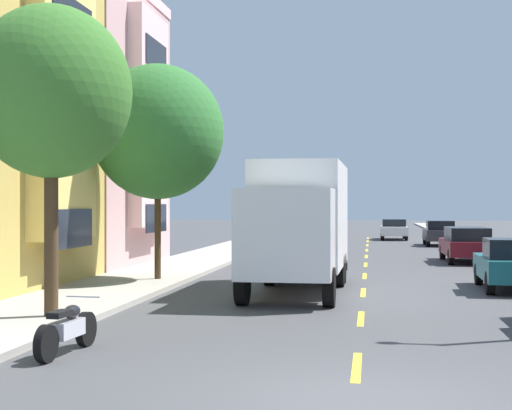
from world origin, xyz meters
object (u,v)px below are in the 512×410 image
Objects in this scene: parked_wagon_champagne at (280,238)px; delivery_box_truck at (300,220)px; street_tree_second at (158,132)px; parked_hatchback_teal at (512,264)px; parked_wagon_burgundy at (466,243)px; moving_white_sedan at (394,229)px; parked_sedan_forest at (292,234)px; street_tree_nearest at (51,93)px; parked_pickup_red at (309,226)px; parked_hatchback_charcoal at (440,233)px; parked_motorcycle at (67,329)px.

delivery_box_truck is at bearing -81.32° from parked_wagon_champagne.
street_tree_second reaches higher than parked_hatchback_teal.
parked_wagon_burgundy is (10.63, 10.33, -3.94)m from street_tree_second.
moving_white_sedan is at bearing 94.36° from parked_hatchback_teal.
parked_sedan_forest is at bearing 90.70° from parked_wagon_champagne.
street_tree_second reaches higher than street_tree_nearest.
parked_hatchback_charcoal is at bearing -48.93° from parked_pickup_red.
moving_white_sedan is (3.60, 32.80, -1.29)m from delivery_box_truck.
street_tree_second is (0.00, 8.14, -0.07)m from street_tree_nearest.
street_tree_second is at bearing -98.32° from parked_wagon_champagne.
parked_motorcycle is at bearing -98.75° from moving_white_sedan.
moving_white_sedan is (6.11, -2.16, -0.08)m from parked_pickup_red.
parked_sedan_forest is 32.67m from parked_motorcycle.
street_tree_second is 21.83m from parked_sedan_forest.
parked_wagon_burgundy is 1.05× the size of parked_sedan_forest.
parked_hatchback_teal is at bearing -85.64° from moving_white_sedan.
parked_hatchback_teal is at bearing -90.03° from parked_wagon_burgundy.
parked_wagon_champagne is 1.18× the size of parked_hatchback_charcoal.
delivery_box_truck is 1.75× the size of parked_sedan_forest.
delivery_box_truck is at bearing -116.90° from parked_wagon_burgundy.
parked_hatchback_teal is 31.83m from moving_white_sedan.
delivery_box_truck reaches higher than parked_wagon_champagne.
parked_sedan_forest is (-8.57, 11.03, -0.05)m from parked_wagon_burgundy.
parked_wagon_champagne and parked_hatchback_charcoal have the same top height.
delivery_box_truck is 1.47× the size of parked_pickup_red.
parked_wagon_champagne is 12.37m from parked_hatchback_charcoal.
parked_pickup_red is at bearing 90.16° from parked_wagon_champagne.
street_tree_second is 26.19m from parked_hatchback_charcoal.
parked_wagon_champagne is (2.14, 14.62, -3.94)m from street_tree_second.
parked_wagon_champagne is at bearing 119.34° from parked_hatchback_teal.
parked_wagon_champagne is (2.14, 22.75, -4.01)m from street_tree_nearest.
street_tree_nearest reaches higher than parked_wagon_champagne.
street_tree_second is 15.34m from parked_wagon_burgundy.
street_tree_nearest is 3.17× the size of parked_motorcycle.
parked_wagon_champagne is at bearing -133.54° from parked_hatchback_charcoal.
parked_hatchback_charcoal reaches higher than parked_sedan_forest.
parked_pickup_red reaches higher than parked_wagon_burgundy.
delivery_box_truck is at bearing -85.88° from parked_pickup_red.
parked_pickup_red is 13.05m from parked_hatchback_charcoal.
street_tree_nearest is 23.20m from parked_wagon_champagne.
parked_wagon_burgundy and parked_wagon_champagne have the same top height.
moving_white_sedan is (8.20, 31.26, -4.00)m from street_tree_second.
delivery_box_truck is 1.75× the size of moving_white_sedan.
street_tree_second is 1.26× the size of parked_pickup_red.
street_tree_nearest reaches higher than parked_hatchback_charcoal.
street_tree_second is 12.22m from parked_motorcycle.
parked_hatchback_teal reaches higher than parked_sedan_forest.
parked_wagon_champagne and parked_hatchback_teal have the same top height.
parked_sedan_forest is (-0.08, 6.75, -0.05)m from parked_wagon_champagne.
parked_sedan_forest is (2.05, 21.36, -4.00)m from street_tree_second.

